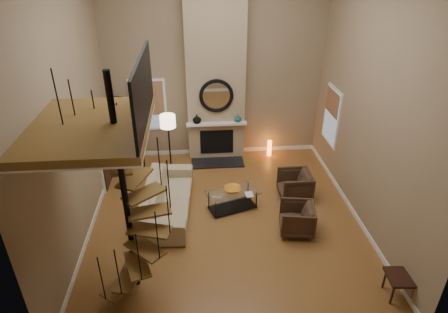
{
  "coord_description": "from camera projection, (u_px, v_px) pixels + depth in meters",
  "views": [
    {
      "loc": [
        -0.64,
        -7.04,
        5.47
      ],
      "look_at": [
        0.0,
        0.4,
        1.4
      ],
      "focal_mm": 30.69,
      "sensor_mm": 36.0,
      "label": 1
    }
  ],
  "objects": [
    {
      "name": "ground",
      "position": [
        225.0,
        218.0,
        8.83
      ],
      "size": [
        6.0,
        6.5,
        0.01
      ],
      "primitive_type": "cube",
      "color": "#A56F35",
      "rests_on": "ground"
    },
    {
      "name": "back_wall",
      "position": [
        215.0,
        63.0,
        10.35
      ],
      "size": [
        6.0,
        0.02,
        5.5
      ],
      "primitive_type": "cube",
      "color": "#947E60",
      "rests_on": "ground"
    },
    {
      "name": "front_wall",
      "position": [
        249.0,
        202.0,
        4.67
      ],
      "size": [
        6.0,
        0.02,
        5.5
      ],
      "primitive_type": "cube",
      "color": "#947E60",
      "rests_on": "ground"
    },
    {
      "name": "left_wall",
      "position": [
        69.0,
        111.0,
        7.28
      ],
      "size": [
        0.02,
        6.5,
        5.5
      ],
      "primitive_type": "cube",
      "color": "#947E60",
      "rests_on": "ground"
    },
    {
      "name": "right_wall",
      "position": [
        373.0,
        101.0,
        7.73
      ],
      "size": [
        0.02,
        6.5,
        5.5
      ],
      "primitive_type": "cube",
      "color": "#947E60",
      "rests_on": "ground"
    },
    {
      "name": "baseboard_back",
      "position": [
        216.0,
        151.0,
        11.63
      ],
      "size": [
        6.0,
        0.02,
        0.12
      ],
      "primitive_type": "cube",
      "color": "white",
      "rests_on": "ground"
    },
    {
      "name": "baseboard_left",
      "position": [
        93.0,
        223.0,
        8.57
      ],
      "size": [
        0.02,
        6.5,
        0.12
      ],
      "primitive_type": "cube",
      "color": "white",
      "rests_on": "ground"
    },
    {
      "name": "baseboard_right",
      "position": [
        352.0,
        209.0,
        9.02
      ],
      "size": [
        0.02,
        6.5,
        0.12
      ],
      "primitive_type": "cube",
      "color": "white",
      "rests_on": "ground"
    },
    {
      "name": "chimney_breast",
      "position": [
        215.0,
        65.0,
        10.19
      ],
      "size": [
        1.6,
        0.38,
        5.5
      ],
      "primitive_type": "cube",
      "color": "tan",
      "rests_on": "ground"
    },
    {
      "name": "hearth",
      "position": [
        218.0,
        163.0,
        11.06
      ],
      "size": [
        1.5,
        0.6,
        0.04
      ],
      "primitive_type": "cube",
      "color": "black",
      "rests_on": "ground"
    },
    {
      "name": "firebox",
      "position": [
        217.0,
        142.0,
        11.06
      ],
      "size": [
        0.95,
        0.02,
        0.72
      ],
      "primitive_type": "cube",
      "color": "black",
      "rests_on": "chimney_breast"
    },
    {
      "name": "mantel",
      "position": [
        217.0,
        124.0,
        10.71
      ],
      "size": [
        1.7,
        0.18,
        0.06
      ],
      "primitive_type": "cube",
      "color": "white",
      "rests_on": "chimney_breast"
    },
    {
      "name": "mirror_frame",
      "position": [
        216.0,
        96.0,
        10.38
      ],
      "size": [
        0.94,
        0.1,
        0.94
      ],
      "primitive_type": "torus",
      "rotation": [
        1.57,
        0.0,
        0.0
      ],
      "color": "black",
      "rests_on": "chimney_breast"
    },
    {
      "name": "mirror_disc",
      "position": [
        216.0,
        96.0,
        10.39
      ],
      "size": [
        0.8,
        0.01,
        0.8
      ],
      "primitive_type": "cylinder",
      "rotation": [
        1.57,
        0.0,
        0.0
      ],
      "color": "white",
      "rests_on": "chimney_breast"
    },
    {
      "name": "vase_left",
      "position": [
        197.0,
        119.0,
        10.63
      ],
      "size": [
        0.24,
        0.24,
        0.25
      ],
      "primitive_type": "imported",
      "color": "black",
      "rests_on": "mantel"
    },
    {
      "name": "vase_right",
      "position": [
        238.0,
        118.0,
        10.72
      ],
      "size": [
        0.2,
        0.2,
        0.21
      ],
      "primitive_type": "imported",
      "color": "#17534B",
      "rests_on": "mantel"
    },
    {
      "name": "window_back",
      "position": [
        148.0,
        104.0,
        10.73
      ],
      "size": [
        1.02,
        0.06,
        1.52
      ],
      "color": "white",
      "rests_on": "back_wall"
    },
    {
      "name": "window_right",
      "position": [
        332.0,
        115.0,
        10.02
      ],
      "size": [
        0.06,
        1.02,
        1.52
      ],
      "color": "white",
      "rests_on": "right_wall"
    },
    {
      "name": "entry_door",
      "position": [
        103.0,
        147.0,
        9.68
      ],
      "size": [
        0.1,
        1.05,
        2.16
      ],
      "color": "white",
      "rests_on": "ground"
    },
    {
      "name": "loft",
      "position": [
        97.0,
        123.0,
        5.55
      ],
      "size": [
        1.7,
        2.2,
        1.09
      ],
      "color": "brown",
      "rests_on": "left_wall"
    },
    {
      "name": "spiral_stair",
      "position": [
        127.0,
        204.0,
        6.27
      ],
      "size": [
        1.47,
        1.47,
        4.06
      ],
      "color": "black",
      "rests_on": "ground"
    },
    {
      "name": "hutch",
      "position": [
        116.0,
        134.0,
        10.61
      ],
      "size": [
        0.39,
        0.84,
        1.87
      ],
      "primitive_type": "cube",
      "color": "black",
      "rests_on": "ground"
    },
    {
      "name": "sofa",
      "position": [
        167.0,
        197.0,
        8.89
      ],
      "size": [
        1.19,
        2.64,
        0.75
      ],
      "primitive_type": "imported",
      "rotation": [
        0.0,
        0.0,
        1.5
      ],
      "color": "tan",
      "rests_on": "ground"
    },
    {
      "name": "armchair_near",
      "position": [
        298.0,
        185.0,
        9.4
      ],
      "size": [
        0.78,
        0.76,
        0.7
      ],
      "primitive_type": "imported",
      "rotation": [
        0.0,
        0.0,
        -1.56
      ],
      "color": "#412C1E",
      "rests_on": "ground"
    },
    {
      "name": "armchair_far",
      "position": [
        300.0,
        219.0,
        8.23
      ],
      "size": [
        0.83,
        0.82,
        0.66
      ],
      "primitive_type": "imported",
      "rotation": [
        0.0,
        0.0,
        -1.73
      ],
      "color": "#412C1E",
      "rests_on": "ground"
    },
    {
      "name": "coffee_table",
      "position": [
        233.0,
        198.0,
        9.03
      ],
      "size": [
        1.33,
        0.95,
        0.45
      ],
      "color": "silver",
      "rests_on": "ground"
    },
    {
      "name": "bowl",
      "position": [
        232.0,
        189.0,
        8.97
      ],
      "size": [
        0.38,
        0.38,
        0.1
      ],
      "primitive_type": "imported",
      "color": "orange",
      "rests_on": "coffee_table"
    },
    {
      "name": "book",
      "position": [
        248.0,
        195.0,
        8.84
      ],
      "size": [
        0.2,
        0.25,
        0.02
      ],
      "primitive_type": "imported",
      "rotation": [
        0.0,
        0.0,
        0.1
      ],
      "color": "gray",
      "rests_on": "coffee_table"
    },
    {
      "name": "floor_lamp",
      "position": [
        168.0,
        126.0,
        9.93
      ],
      "size": [
        0.41,
        0.41,
        1.71
      ],
      "color": "black",
      "rests_on": "ground"
    },
    {
      "name": "accent_lamp",
      "position": [
        269.0,
        148.0,
        11.37
      ],
      "size": [
        0.13,
        0.13,
        0.47
      ],
      "primitive_type": "cylinder",
      "color": "orange",
      "rests_on": "ground"
    },
    {
      "name": "side_chair",
      "position": [
        407.0,
        274.0,
        6.61
      ],
      "size": [
        0.52,
        0.52,
        1.0
      ],
      "color": "black",
      "rests_on": "ground"
    }
  ]
}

